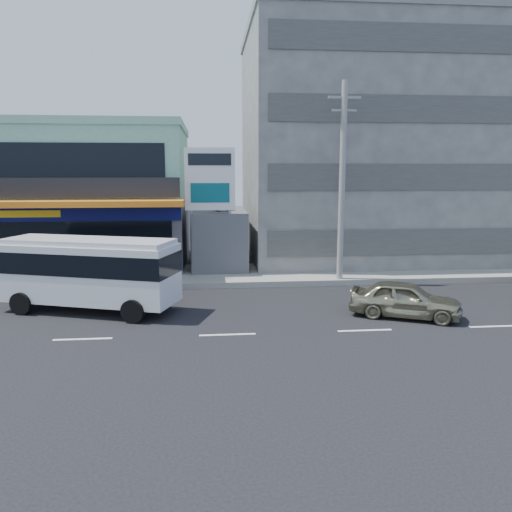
{
  "coord_description": "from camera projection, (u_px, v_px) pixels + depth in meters",
  "views": [
    {
      "loc": [
        -0.6,
        -16.95,
        5.76
      ],
      "look_at": [
        1.36,
        3.57,
        2.2
      ],
      "focal_mm": 35.0,
      "sensor_mm": 36.0,
      "label": 1
    }
  ],
  "objects": [
    {
      "name": "ground",
      "position": [
        227.0,
        335.0,
        17.66
      ],
      "size": [
        120.0,
        120.0,
        0.0
      ],
      "primitive_type": "plane",
      "color": "black",
      "rests_on": "ground"
    },
    {
      "name": "sidewalk",
      "position": [
        312.0,
        273.0,
        27.42
      ],
      "size": [
        70.0,
        5.0,
        0.3
      ],
      "primitive_type": "cube",
      "color": "gray",
      "rests_on": "ground"
    },
    {
      "name": "shop_building",
      "position": [
        85.0,
        200.0,
        29.91
      ],
      "size": [
        12.4,
        11.7,
        8.0
      ],
      "color": "#4A4A4F",
      "rests_on": "ground"
    },
    {
      "name": "concrete_building",
      "position": [
        372.0,
        151.0,
        32.12
      ],
      "size": [
        16.0,
        12.0,
        14.0
      ],
      "primitive_type": "cube",
      "color": "gray",
      "rests_on": "ground"
    },
    {
      "name": "gap_structure",
      "position": [
        219.0,
        240.0,
        29.14
      ],
      "size": [
        3.0,
        6.0,
        3.5
      ],
      "primitive_type": "cube",
      "color": "#4A4A4F",
      "rests_on": "ground"
    },
    {
      "name": "satellite_dish",
      "position": [
        219.0,
        210.0,
        27.84
      ],
      "size": [
        1.5,
        1.5,
        0.15
      ],
      "primitive_type": "cylinder",
      "color": "slate",
      "rests_on": "gap_structure"
    },
    {
      "name": "billboard",
      "position": [
        210.0,
        186.0,
        25.8
      ],
      "size": [
        2.6,
        0.18,
        6.9
      ],
      "color": "gray",
      "rests_on": "ground"
    },
    {
      "name": "utility_pole_near",
      "position": [
        342.0,
        183.0,
        24.61
      ],
      "size": [
        1.6,
        0.3,
        10.0
      ],
      "color": "#999993",
      "rests_on": "ground"
    },
    {
      "name": "minibus",
      "position": [
        89.0,
        268.0,
        20.36
      ],
      "size": [
        7.55,
        4.48,
        3.01
      ],
      "color": "silver",
      "rests_on": "ground"
    },
    {
      "name": "sedan",
      "position": [
        405.0,
        299.0,
        19.7
      ],
      "size": [
        4.6,
        3.33,
        1.45
      ],
      "primitive_type": "imported",
      "rotation": [
        0.0,
        0.0,
        1.14
      ],
      "color": "tan",
      "rests_on": "ground"
    },
    {
      "name": "motorcycle_rider",
      "position": [
        138.0,
        276.0,
        23.66
      ],
      "size": [
        1.92,
        0.75,
        2.43
      ],
      "color": "#4F0B1A",
      "rests_on": "ground"
    }
  ]
}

